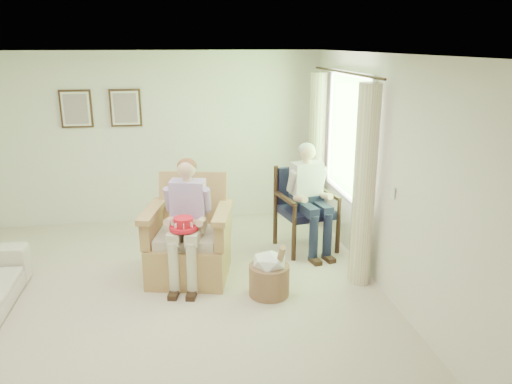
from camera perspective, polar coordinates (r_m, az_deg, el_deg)
floor at (r=5.60m, az=-11.03°, el=-12.51°), size 5.50×5.50×0.00m
back_wall at (r=7.78m, az=-11.09°, el=6.00°), size 5.00×0.04×2.60m
front_wall at (r=2.58m, az=-14.16°, el=-16.90°), size 5.00×0.04×2.60m
right_wall at (r=5.56m, az=14.80°, el=1.52°), size 0.04×5.50×2.60m
ceiling at (r=4.90m, az=-12.76°, el=15.08°), size 5.00×5.50×0.02m
window at (r=6.58m, az=10.52°, el=6.63°), size 0.13×2.50×1.63m
curtain_left at (r=5.73m, az=12.27°, el=0.58°), size 0.34×0.34×2.30m
curtain_right at (r=7.54m, az=6.90°, el=4.68°), size 0.34×0.34×2.30m
framed_print_left at (r=7.79m, az=-19.87°, el=8.92°), size 0.45×0.05×0.55m
framed_print_right at (r=7.70m, az=-14.69°, el=9.28°), size 0.45×0.05×0.55m
wicker_armchair at (r=6.04m, az=-7.66°, el=-6.07°), size 0.94×0.93×1.20m
wood_armchair at (r=6.80m, az=5.59°, el=-1.44°), size 0.71×0.66×1.09m
person_wicker at (r=5.73m, az=-7.79°, el=-2.33°), size 0.40×0.62×1.43m
person_dark at (r=6.56m, az=6.04°, el=0.21°), size 0.40×0.63×1.43m
red_hat at (r=5.57m, az=-8.28°, el=-3.73°), size 0.31×0.31×0.14m
hatbox at (r=5.59m, az=1.54°, el=-9.26°), size 0.57×0.57×0.66m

